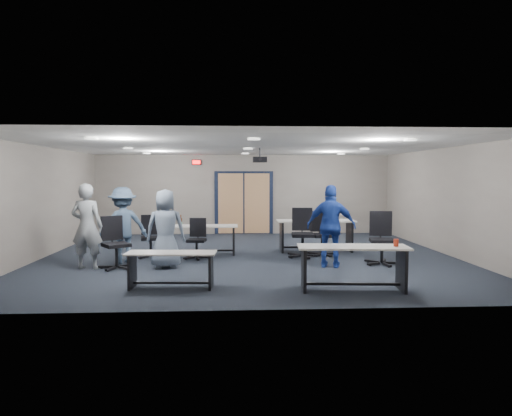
{
  "coord_description": "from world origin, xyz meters",
  "views": [
    {
      "loc": [
        -0.43,
        -11.12,
        1.98
      ],
      "look_at": [
        0.16,
        -0.3,
        1.22
      ],
      "focal_mm": 32.0,
      "sensor_mm": 36.0,
      "label": 1
    }
  ],
  "objects": [
    {
      "name": "chair_loose_left",
      "position": [
        -2.89,
        -1.31,
        0.56
      ],
      "size": [
        0.98,
        0.98,
        1.12
      ],
      "primitive_type": null,
      "rotation": [
        0.0,
        0.0,
        0.61
      ],
      "color": "black",
      "rests_on": "floor"
    },
    {
      "name": "ceiling",
      "position": [
        0.0,
        0.0,
        2.7
      ],
      "size": [
        10.0,
        9.0,
        0.04
      ],
      "primitive_type": "cube",
      "color": "silver",
      "rests_on": "back_wall"
    },
    {
      "name": "person_back",
      "position": [
        -2.91,
        -0.62,
        0.87
      ],
      "size": [
        1.29,
        1.08,
        1.73
      ],
      "primitive_type": "imported",
      "rotation": [
        0.0,
        0.0,
        3.62
      ],
      "color": "#435C7A",
      "rests_on": "floor"
    },
    {
      "name": "chair_back_b",
      "position": [
        -1.27,
        -0.21,
        0.48
      ],
      "size": [
        0.67,
        0.67,
        0.97
      ],
      "primitive_type": null,
      "rotation": [
        0.0,
        0.0,
        -0.1
      ],
      "color": "black",
      "rests_on": "floor"
    },
    {
      "name": "chair_back_c",
      "position": [
        1.31,
        -0.14,
        0.6
      ],
      "size": [
        0.82,
        0.82,
        1.2
      ],
      "primitive_type": null,
      "rotation": [
        0.0,
        0.0,
        -0.09
      ],
      "color": "black",
      "rests_on": "floor"
    },
    {
      "name": "front_wall",
      "position": [
        0.0,
        -4.5,
        1.35
      ],
      "size": [
        10.0,
        0.04,
        2.7
      ],
      "primitive_type": "cube",
      "color": "slate",
      "rests_on": "floor"
    },
    {
      "name": "ceiling_projector",
      "position": [
        0.3,
        0.5,
        2.4
      ],
      "size": [
        0.35,
        0.32,
        0.37
      ],
      "color": "black",
      "rests_on": "ceiling"
    },
    {
      "name": "double_door",
      "position": [
        0.0,
        4.46,
        1.05
      ],
      "size": [
        2.0,
        0.07,
        2.2
      ],
      "color": "black",
      "rests_on": "back_wall"
    },
    {
      "name": "floor",
      "position": [
        0.0,
        0.0,
        0.0
      ],
      "size": [
        10.0,
        10.0,
        0.0
      ],
      "primitive_type": "plane",
      "color": "black",
      "rests_on": "ground"
    },
    {
      "name": "person_gray",
      "position": [
        -3.5,
        -1.31,
        0.92
      ],
      "size": [
        0.71,
        0.5,
        1.83
      ],
      "primitive_type": "imported",
      "rotation": [
        0.0,
        0.0,
        3.04
      ],
      "color": "gray",
      "rests_on": "floor"
    },
    {
      "name": "right_wall",
      "position": [
        5.0,
        0.0,
        1.35
      ],
      "size": [
        0.04,
        9.0,
        2.7
      ],
      "primitive_type": "cube",
      "color": "slate",
      "rests_on": "floor"
    },
    {
      "name": "table_front_left",
      "position": [
        -1.49,
        -3.07,
        0.44
      ],
      "size": [
        1.6,
        0.62,
        0.64
      ],
      "rotation": [
        0.0,
        0.0,
        -0.06
      ],
      "color": "beige",
      "rests_on": "floor"
    },
    {
      "name": "person_navy",
      "position": [
        1.73,
        -1.39,
        0.9
      ],
      "size": [
        1.13,
        0.72,
        1.79
      ],
      "primitive_type": "imported",
      "rotation": [
        0.0,
        0.0,
        2.86
      ],
      "color": "#1C399A",
      "rests_on": "floor"
    },
    {
      "name": "back_wall",
      "position": [
        0.0,
        4.5,
        1.35
      ],
      "size": [
        10.0,
        0.04,
        2.7
      ],
      "primitive_type": "cube",
      "color": "slate",
      "rests_on": "floor"
    },
    {
      "name": "chair_back_d",
      "position": [
        1.83,
        0.06,
        0.55
      ],
      "size": [
        0.77,
        0.77,
        1.1
      ],
      "primitive_type": null,
      "rotation": [
        0.0,
        0.0,
        0.11
      ],
      "color": "black",
      "rests_on": "floor"
    },
    {
      "name": "chair_back_a",
      "position": [
        -2.39,
        -0.0,
        0.52
      ],
      "size": [
        0.77,
        0.77,
        1.03
      ],
      "primitive_type": null,
      "rotation": [
        0.0,
        0.0,
        0.2
      ],
      "color": "black",
      "rests_on": "floor"
    },
    {
      "name": "table_back_right",
      "position": [
        1.79,
        0.71,
        0.56
      ],
      "size": [
        2.04,
        0.7,
        0.82
      ],
      "rotation": [
        0.0,
        0.0,
        -0.01
      ],
      "color": "beige",
      "rests_on": "floor"
    },
    {
      "name": "left_wall",
      "position": [
        -5.0,
        0.0,
        1.35
      ],
      "size": [
        0.04,
        9.0,
        2.7
      ],
      "primitive_type": "cube",
      "color": "slate",
      "rests_on": "floor"
    },
    {
      "name": "chair_loose_right",
      "position": [
        2.93,
        -1.19,
        0.59
      ],
      "size": [
        0.86,
        0.86,
        1.19
      ],
      "primitive_type": null,
      "rotation": [
        0.0,
        0.0,
        -0.17
      ],
      "color": "black",
      "rests_on": "floor"
    },
    {
      "name": "ceiling_can_lights",
      "position": [
        0.0,
        0.25,
        2.67
      ],
      "size": [
        6.24,
        5.74,
        0.02
      ],
      "primitive_type": null,
      "color": "silver",
      "rests_on": "ceiling"
    },
    {
      "name": "exit_sign",
      "position": [
        -1.6,
        4.44,
        2.45
      ],
      "size": [
        0.32,
        0.07,
        0.18
      ],
      "color": "black",
      "rests_on": "back_wall"
    },
    {
      "name": "table_back_left",
      "position": [
        -1.2,
        0.36,
        0.51
      ],
      "size": [
        1.83,
        0.61,
        1.02
      ],
      "rotation": [
        0.0,
        0.0,
        0.0
      ],
      "color": "beige",
      "rests_on": "floor"
    },
    {
      "name": "table_front_right",
      "position": [
        1.68,
        -3.4,
        0.53
      ],
      "size": [
        1.95,
        0.79,
        0.9
      ],
      "rotation": [
        0.0,
        0.0,
        -0.08
      ],
      "color": "beige",
      "rests_on": "floor"
    },
    {
      "name": "person_plaid",
      "position": [
        -1.84,
        -1.27,
        0.85
      ],
      "size": [
        0.87,
        0.6,
        1.7
      ],
      "primitive_type": "imported",
      "rotation": [
        0.0,
        0.0,
        3.22
      ],
      "color": "slate",
      "rests_on": "floor"
    }
  ]
}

